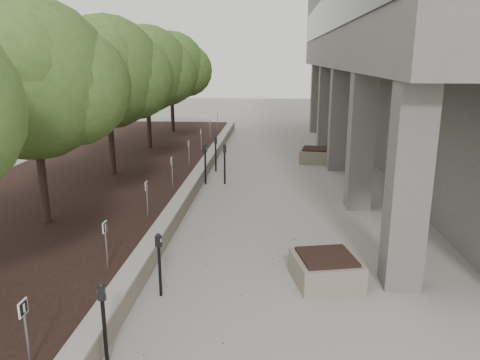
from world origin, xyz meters
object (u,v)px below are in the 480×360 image
(crabapple_tree_2, at_px, (35,113))
(crabapple_tree_5, at_px, (171,82))
(planter_front, at_px, (326,269))
(crabapple_tree_3, at_px, (108,96))
(parking_meter_2, at_px, (160,265))
(planter_back, at_px, (316,155))
(parking_meter_1, at_px, (104,324))
(crabapple_tree_4, at_px, (147,87))
(parking_meter_5, at_px, (216,154))
(parking_meter_3, at_px, (205,164))
(parking_meter_4, at_px, (225,164))

(crabapple_tree_2, distance_m, crabapple_tree_5, 15.00)
(crabapple_tree_2, bearing_deg, planter_front, -16.50)
(crabapple_tree_3, xyz_separation_m, parking_meter_2, (3.56, -7.79, -2.49))
(parking_meter_2, xyz_separation_m, planter_front, (3.19, 0.79, -0.34))
(crabapple_tree_3, distance_m, planter_back, 9.09)
(parking_meter_1, bearing_deg, crabapple_tree_3, 97.58)
(crabapple_tree_4, distance_m, planter_back, 8.03)
(crabapple_tree_2, xyz_separation_m, parking_meter_2, (3.56, -2.79, -2.49))
(parking_meter_5, bearing_deg, parking_meter_1, -99.58)
(crabapple_tree_5, relative_size, parking_meter_1, 4.13)
(parking_meter_3, bearing_deg, planter_back, 51.79)
(crabapple_tree_2, bearing_deg, parking_meter_3, 58.44)
(planter_back, bearing_deg, planter_front, -93.73)
(parking_meter_2, xyz_separation_m, parking_meter_4, (0.37, 8.19, 0.09))
(crabapple_tree_3, bearing_deg, parking_meter_5, 33.89)
(parking_meter_3, height_order, parking_meter_5, parking_meter_3)
(crabapple_tree_2, xyz_separation_m, crabapple_tree_3, (0.00, 5.00, 0.00))
(crabapple_tree_3, distance_m, parking_meter_3, 4.04)
(crabapple_tree_3, bearing_deg, parking_meter_2, -65.42)
(parking_meter_1, bearing_deg, parking_meter_2, 70.68)
(crabapple_tree_2, height_order, parking_meter_5, crabapple_tree_2)
(crabapple_tree_2, bearing_deg, parking_meter_4, 53.95)
(parking_meter_1, xyz_separation_m, planter_back, (4.24, 14.17, -0.35))
(crabapple_tree_5, xyz_separation_m, parking_meter_3, (3.25, -9.71, -2.38))
(parking_meter_4, bearing_deg, parking_meter_2, -103.30)
(parking_meter_4, height_order, parking_meter_5, parking_meter_4)
(crabapple_tree_4, xyz_separation_m, parking_meter_4, (3.93, -4.60, -2.40))
(crabapple_tree_3, xyz_separation_m, parking_meter_1, (3.25, -9.86, -2.46))
(crabapple_tree_2, height_order, parking_meter_4, crabapple_tree_2)
(parking_meter_1, height_order, parking_meter_5, parking_meter_5)
(crabapple_tree_4, height_order, planter_front, crabapple_tree_4)
(parking_meter_5, bearing_deg, parking_meter_3, -102.63)
(planter_front, distance_m, planter_back, 11.34)
(crabapple_tree_4, bearing_deg, crabapple_tree_5, 90.00)
(crabapple_tree_2, relative_size, crabapple_tree_5, 1.00)
(parking_meter_5, relative_size, planter_front, 1.14)
(crabapple_tree_2, distance_m, parking_meter_3, 6.65)
(crabapple_tree_4, distance_m, parking_meter_1, 15.40)
(parking_meter_3, height_order, planter_back, parking_meter_3)
(crabapple_tree_4, xyz_separation_m, planter_back, (7.49, -0.69, -2.81))
(crabapple_tree_3, relative_size, parking_meter_3, 3.68)
(parking_meter_3, relative_size, planter_back, 1.12)
(crabapple_tree_4, bearing_deg, parking_meter_1, -77.66)
(crabapple_tree_3, bearing_deg, crabapple_tree_5, 90.00)
(crabapple_tree_3, xyz_separation_m, parking_meter_4, (3.93, 0.40, -2.40))
(crabapple_tree_2, bearing_deg, parking_meter_2, -38.08)
(crabapple_tree_5, height_order, planter_back, crabapple_tree_5)
(parking_meter_2, bearing_deg, parking_meter_1, -80.88)
(crabapple_tree_4, height_order, parking_meter_1, crabapple_tree_4)
(crabapple_tree_2, distance_m, planter_back, 12.28)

